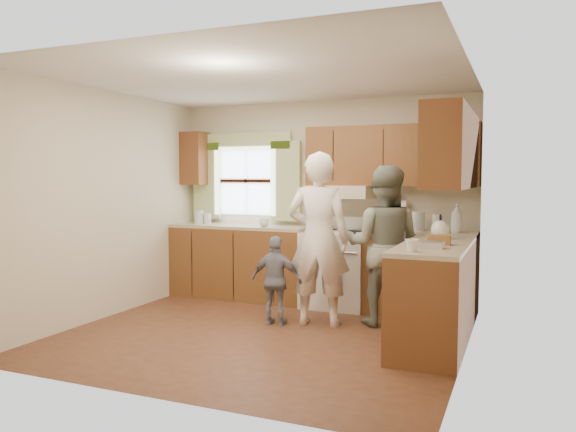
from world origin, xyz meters
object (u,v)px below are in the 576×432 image
at_px(woman_left, 318,239).
at_px(child, 276,281).
at_px(stove, 337,268).
at_px(woman_right, 383,246).

relative_size(woman_left, child, 1.93).
relative_size(stove, woman_left, 0.59).
bearing_deg(woman_right, child, 18.82).
height_order(stove, woman_right, woman_right).
height_order(woman_left, child, woman_left).
bearing_deg(stove, child, -107.35).
relative_size(stove, child, 1.14).
bearing_deg(stove, woman_right, -40.43).
xyz_separation_m(stove, woman_left, (0.08, -0.88, 0.44)).
distance_m(stove, child, 1.10).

